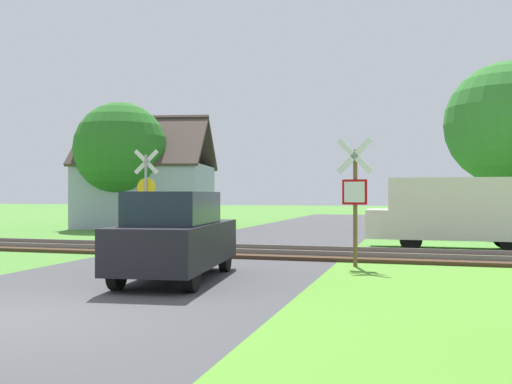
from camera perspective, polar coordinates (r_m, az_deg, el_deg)
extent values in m
plane|color=#4C8433|center=(8.77, -22.03, -11.58)|extent=(160.00, 160.00, 0.00)
cube|color=#424244|center=(10.40, -15.13, -9.78)|extent=(6.62, 80.00, 0.01)
cube|color=#422D1E|center=(16.72, -2.60, -5.99)|extent=(60.00, 2.60, 0.10)
cube|color=slate|center=(17.39, -1.85, -5.41)|extent=(60.00, 0.08, 0.12)
cube|color=slate|center=(16.04, -3.42, -5.85)|extent=(60.00, 0.08, 0.12)
cylinder|color=brown|center=(13.81, 9.90, -1.60)|extent=(0.10, 0.10, 2.80)
cube|color=red|center=(13.75, 9.83, 0.00)|extent=(0.60, 0.12, 0.60)
cube|color=white|center=(13.73, 9.81, 0.00)|extent=(0.49, 0.08, 0.49)
cube|color=white|center=(13.78, 9.83, 3.59)|extent=(0.87, 0.16, 0.88)
cube|color=white|center=(13.78, 9.83, 3.59)|extent=(0.87, 0.16, 0.88)
cylinder|color=#9E9EA5|center=(20.23, -10.96, -0.72)|extent=(0.09, 0.09, 3.11)
cube|color=white|center=(20.32, -10.92, 2.98)|extent=(0.86, 0.21, 0.88)
cube|color=white|center=(20.32, -10.92, 2.98)|extent=(0.86, 0.21, 0.88)
cylinder|color=yellow|center=(20.29, -10.92, 0.49)|extent=(0.63, 0.16, 0.64)
cube|color=#99A3B7|center=(31.05, -10.79, -0.40)|extent=(7.31, 6.93, 3.27)
cube|color=#473833|center=(29.78, -11.55, 5.15)|extent=(7.14, 4.52, 2.87)
cube|color=#473833|center=(32.58, -10.09, 4.68)|extent=(7.14, 4.52, 2.87)
cube|color=brown|center=(30.79, -7.66, 5.68)|extent=(0.59, 0.59, 1.10)
cylinder|color=#513823|center=(26.65, 23.89, -0.95)|extent=(0.48, 0.48, 2.77)
sphere|color=#337A2D|center=(26.82, 23.88, 6.26)|extent=(5.30, 5.30, 5.30)
cylinder|color=#513823|center=(29.25, -13.38, -1.41)|extent=(0.44, 0.44, 2.25)
sphere|color=#286B23|center=(29.33, -13.37, 4.20)|extent=(4.65, 4.65, 4.65)
cube|color=silver|center=(18.93, 19.58, -1.55)|extent=(4.21, 1.92, 1.90)
cube|color=silver|center=(18.95, 12.16, -3.07)|extent=(0.71, 1.81, 0.90)
cube|color=#19232D|center=(18.90, 13.28, -0.55)|extent=(0.05, 1.62, 0.85)
cube|color=navy|center=(19.90, 19.40, -2.44)|extent=(3.78, 0.02, 0.16)
cylinder|color=black|center=(19.72, 15.28, -4.27)|extent=(0.68, 0.18, 0.68)
cylinder|color=black|center=(18.16, 15.24, -4.61)|extent=(0.68, 0.18, 0.68)
cylinder|color=black|center=(19.90, 23.55, -4.22)|extent=(0.68, 0.18, 0.68)
cylinder|color=black|center=(18.36, 24.22, -4.55)|extent=(0.68, 0.18, 0.68)
cube|color=black|center=(11.67, -7.94, -5.19)|extent=(2.09, 4.16, 0.84)
cube|color=#19232D|center=(11.43, -8.23, -1.58)|extent=(1.64, 2.35, 0.64)
cylinder|color=black|center=(12.84, -3.11, -6.62)|extent=(0.25, 0.62, 0.60)
cylinder|color=black|center=(13.21, -9.09, -6.44)|extent=(0.25, 0.62, 0.60)
cylinder|color=black|center=(10.22, -6.44, -8.27)|extent=(0.25, 0.62, 0.60)
cylinder|color=black|center=(10.68, -13.76, -7.91)|extent=(0.25, 0.62, 0.60)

